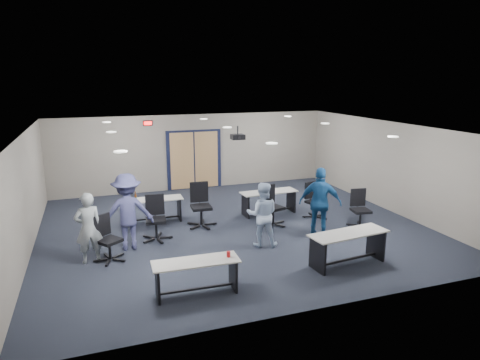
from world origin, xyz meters
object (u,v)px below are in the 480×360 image
object	(u,v)px
chair_back_d	(316,201)
person_lightblue	(262,214)
table_front_right	(348,243)
person_navy	(320,203)
person_gray	(88,228)
table_back_left	(153,206)
chair_loose_right	(361,209)
table_back_right	(269,198)
chair_loose_left	(109,239)
chair_back_c	(273,206)
person_back	(128,212)
chair_back_a	(156,219)
table_front_left	(196,271)
chair_back_b	(201,205)

from	to	relation	value
chair_back_d	person_lightblue	distance (m)	2.66
table_front_right	person_navy	bearing A→B (deg)	75.24
person_gray	person_lightblue	bearing A→B (deg)	164.40
table_back_left	person_gray	world-z (taller)	person_gray
table_front_right	chair_loose_right	bearing A→B (deg)	42.89
table_back_right	chair_loose_left	world-z (taller)	chair_loose_left
table_back_right	chair_back_d	size ratio (longest dim) A/B	1.65
table_back_right	person_gray	bearing A→B (deg)	-162.30
chair_loose_left	person_gray	world-z (taller)	person_gray
chair_back_c	person_navy	size ratio (longest dim) A/B	0.61
table_back_right	chair_back_d	bearing A→B (deg)	-39.19
table_back_left	person_back	size ratio (longest dim) A/B	0.91
person_gray	chair_back_a	bearing A→B (deg)	-161.84
chair_back_a	table_back_left	bearing A→B (deg)	90.98
table_front_right	chair_back_d	size ratio (longest dim) A/B	1.77
person_gray	person_back	world-z (taller)	person_back
chair_back_a	chair_loose_left	bearing A→B (deg)	-135.77
table_back_right	chair_loose_right	size ratio (longest dim) A/B	1.66
table_front_left	table_front_right	size ratio (longest dim) A/B	0.89
chair_back_b	person_navy	bearing A→B (deg)	-30.25
table_front_left	table_back_right	distance (m)	5.14
chair_back_d	chair_back_b	bearing A→B (deg)	156.83
table_front_right	person_navy	world-z (taller)	person_navy
table_front_right	chair_loose_right	xyz separation A→B (m)	(1.65, 1.91, 0.02)
chair_back_b	person_gray	xyz separation A→B (m)	(-2.89, -1.45, 0.20)
table_back_left	chair_back_a	xyz separation A→B (m)	(-0.12, -1.43, 0.10)
table_back_left	person_navy	distance (m)	4.65
chair_back_b	chair_back_c	xyz separation A→B (m)	(1.88, -0.58, -0.05)
table_front_left	person_lightblue	distance (m)	2.75
table_back_left	chair_back_b	bearing A→B (deg)	-33.63
chair_loose_left	person_gray	xyz separation A→B (m)	(-0.41, 0.07, 0.28)
chair_back_b	table_front_left	bearing A→B (deg)	-102.63
chair_back_c	table_back_left	bearing A→B (deg)	139.05
chair_back_b	chair_loose_left	size ratio (longest dim) A/B	1.16
table_front_right	chair_back_d	world-z (taller)	chair_back_d
chair_loose_right	person_gray	xyz separation A→B (m)	(-6.94, 0.06, 0.28)
chair_loose_left	table_front_right	bearing A→B (deg)	-57.11
chair_back_b	chair_back_c	distance (m)	1.97
chair_back_a	person_gray	bearing A→B (deg)	-145.53
table_back_right	chair_back_c	world-z (taller)	chair_back_c
chair_back_c	person_gray	bearing A→B (deg)	174.15
table_back_right	chair_back_a	distance (m)	3.64
chair_loose_right	chair_back_b	bearing A→B (deg)	168.34
table_front_right	person_lightblue	world-z (taller)	person_lightblue
chair_back_d	chair_loose_right	world-z (taller)	chair_back_d
table_front_right	person_gray	distance (m)	5.65
chair_back_d	chair_loose_left	xyz separation A→B (m)	(-5.77, -1.12, -0.00)
chair_back_d	chair_loose_left	size ratio (longest dim) A/B	1.01
table_front_left	chair_back_c	world-z (taller)	chair_back_c
table_front_left	person_navy	world-z (taller)	person_navy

